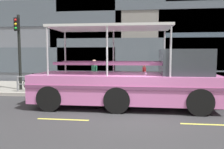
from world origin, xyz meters
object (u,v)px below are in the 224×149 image
pedestrian_mid_right (94,72)px  traffic_light_pole (19,45)px  duck_tour_boat (137,82)px  pedestrian_mid_left (144,74)px  leaned_bicycle (38,84)px  pedestrian_near_bow (195,73)px

pedestrian_mid_right → traffic_light_pole: bearing=-179.7°
traffic_light_pole → duck_tour_boat: bearing=-22.4°
traffic_light_pole → pedestrian_mid_left: traffic_light_pole is taller
leaned_bicycle → pedestrian_mid_right: size_ratio=1.01×
traffic_light_pole → leaned_bicycle: traffic_light_pole is taller
traffic_light_pole → pedestrian_mid_right: (4.32, 0.02, -1.51)m
leaned_bicycle → pedestrian_mid_left: 5.91m
leaned_bicycle → pedestrian_mid_right: pedestrian_mid_right is taller
pedestrian_mid_left → pedestrian_mid_right: (-2.72, -0.14, 0.11)m
pedestrian_near_bow → pedestrian_mid_left: size_ratio=1.06×
pedestrian_mid_left → leaned_bicycle: bearing=-176.7°
leaned_bicycle → pedestrian_near_bow: pedestrian_near_bow is taller
traffic_light_pole → leaned_bicycle: 2.47m
duck_tour_boat → traffic_light_pole: bearing=157.6°
duck_tour_boat → pedestrian_mid_right: size_ratio=5.42×
traffic_light_pole → pedestrian_near_bow: (9.75, 0.51, -1.56)m
traffic_light_pole → duck_tour_boat: traffic_light_pole is taller
leaned_bicycle → pedestrian_near_bow: (8.59, 0.69, 0.62)m
leaned_bicycle → duck_tour_boat: bearing=-25.1°
duck_tour_boat → pedestrian_near_bow: (3.08, 3.26, 0.12)m
pedestrian_near_bow → pedestrian_mid_right: 5.45m
leaned_bicycle → pedestrian_near_bow: size_ratio=1.06×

